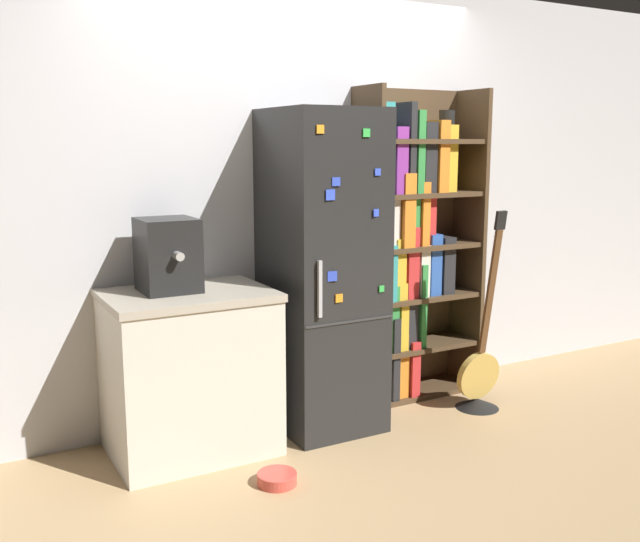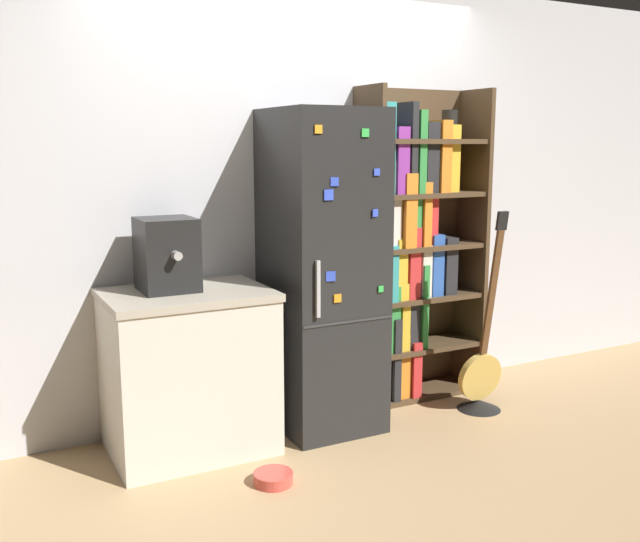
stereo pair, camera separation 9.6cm
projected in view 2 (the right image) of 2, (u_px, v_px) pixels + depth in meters
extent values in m
plane|color=tan|center=(332.00, 430.00, 4.10)|extent=(16.00, 16.00, 0.00)
cube|color=silver|center=(295.00, 199.00, 4.28)|extent=(8.00, 0.05, 2.60)
cube|color=black|center=(322.00, 271.00, 4.06)|extent=(0.56, 0.63, 1.82)
cube|color=#333333|center=(349.00, 322.00, 3.82)|extent=(0.54, 0.01, 0.01)
cube|color=#B2B2B7|center=(318.00, 289.00, 3.68)|extent=(0.02, 0.02, 0.30)
cube|color=blue|center=(375.00, 213.00, 3.78)|extent=(0.04, 0.02, 0.04)
cube|color=blue|center=(377.00, 172.00, 3.75)|extent=(0.04, 0.01, 0.04)
cube|color=green|center=(381.00, 289.00, 3.88)|extent=(0.04, 0.01, 0.03)
cube|color=orange|center=(338.00, 298.00, 3.76)|extent=(0.04, 0.01, 0.04)
cube|color=blue|center=(331.00, 276.00, 3.72)|extent=(0.05, 0.01, 0.05)
cube|color=green|center=(365.00, 133.00, 3.68)|extent=(0.04, 0.01, 0.04)
cube|color=blue|center=(335.00, 182.00, 3.64)|extent=(0.05, 0.01, 0.04)
cube|color=orange|center=(318.00, 129.00, 3.55)|extent=(0.04, 0.01, 0.04)
cube|color=blue|center=(329.00, 195.00, 3.64)|extent=(0.05, 0.01, 0.05)
cube|color=#4C3823|center=(368.00, 250.00, 4.35)|extent=(0.03, 0.34, 1.97)
cube|color=#4C3823|center=(471.00, 242.00, 4.71)|extent=(0.03, 0.34, 1.97)
cube|color=#4C3823|center=(407.00, 243.00, 4.67)|extent=(0.83, 0.03, 1.97)
cube|color=#4C3823|center=(418.00, 391.00, 4.70)|extent=(0.77, 0.31, 0.03)
cube|color=#4C3823|center=(419.00, 345.00, 4.65)|extent=(0.77, 0.31, 0.03)
cube|color=#4C3823|center=(420.00, 296.00, 4.59)|extent=(0.77, 0.31, 0.03)
cube|color=#4C3823|center=(421.00, 246.00, 4.53)|extent=(0.77, 0.31, 0.03)
cube|color=#4C3823|center=(423.00, 194.00, 4.47)|extent=(0.77, 0.31, 0.03)
cube|color=#4C3823|center=(424.00, 141.00, 4.41)|extent=(0.77, 0.31, 0.03)
cube|color=silver|center=(375.00, 360.00, 4.50)|extent=(0.08, 0.22, 0.49)
cube|color=#262628|center=(386.00, 356.00, 4.54)|extent=(0.05, 0.28, 0.53)
cube|color=orange|center=(395.00, 362.00, 4.58)|extent=(0.08, 0.24, 0.42)
cube|color=red|center=(406.00, 365.00, 4.62)|extent=(0.06, 0.27, 0.36)
cube|color=orange|center=(374.00, 320.00, 4.45)|extent=(0.05, 0.25, 0.40)
cube|color=#338C3F|center=(385.00, 317.00, 4.47)|extent=(0.08, 0.23, 0.42)
cube|color=gold|center=(396.00, 314.00, 4.52)|extent=(0.06, 0.25, 0.43)
cube|color=#262628|center=(405.00, 312.00, 4.55)|extent=(0.07, 0.23, 0.45)
cube|color=#338C3F|center=(413.00, 303.00, 4.58)|extent=(0.04, 0.29, 0.54)
cube|color=purple|center=(375.00, 257.00, 4.38)|extent=(0.05, 0.28, 0.54)
cube|color=teal|center=(384.00, 271.00, 4.42)|extent=(0.05, 0.27, 0.35)
cube|color=gold|center=(393.00, 268.00, 4.45)|extent=(0.07, 0.24, 0.38)
cube|color=red|center=(405.00, 262.00, 4.48)|extent=(0.08, 0.24, 0.45)
cube|color=silver|center=(416.00, 269.00, 4.54)|extent=(0.07, 0.25, 0.33)
cube|color=#2D59B2|center=(428.00, 264.00, 4.57)|extent=(0.08, 0.23, 0.39)
cube|color=#262628|center=(442.00, 264.00, 4.62)|extent=(0.09, 0.23, 0.37)
cube|color=silver|center=(376.00, 211.00, 4.33)|extent=(0.06, 0.26, 0.45)
cube|color=silver|center=(386.00, 204.00, 4.37)|extent=(0.07, 0.25, 0.53)
cube|color=orange|center=(399.00, 209.00, 4.40)|extent=(0.08, 0.29, 0.45)
cube|color=#338C3F|center=(408.00, 213.00, 4.45)|extent=(0.05, 0.24, 0.40)
cube|color=orange|center=(417.00, 213.00, 4.47)|extent=(0.05, 0.26, 0.40)
cube|color=red|center=(424.00, 213.00, 4.51)|extent=(0.06, 0.22, 0.39)
cube|color=teal|center=(378.00, 149.00, 4.28)|extent=(0.09, 0.26, 0.54)
cube|color=purple|center=(391.00, 160.00, 4.33)|extent=(0.08, 0.29, 0.40)
cube|color=#262628|center=(404.00, 148.00, 4.34)|extent=(0.04, 0.25, 0.55)
cube|color=#338C3F|center=(411.00, 152.00, 4.39)|extent=(0.05, 0.28, 0.50)
cube|color=#262628|center=(423.00, 157.00, 4.42)|extent=(0.09, 0.23, 0.43)
cube|color=orange|center=(435.00, 156.00, 4.46)|extent=(0.07, 0.26, 0.44)
cube|color=gold|center=(445.00, 158.00, 4.51)|extent=(0.07, 0.22, 0.42)
cylinder|color=black|center=(449.00, 125.00, 4.48)|extent=(0.10, 0.10, 0.18)
cube|color=beige|center=(189.00, 375.00, 3.79)|extent=(0.83, 0.62, 0.83)
cube|color=#B2A893|center=(186.00, 295.00, 3.71)|extent=(0.85, 0.64, 0.04)
cube|color=black|center=(167.00, 254.00, 3.69)|extent=(0.28, 0.30, 0.38)
cylinder|color=#A5A39E|center=(177.00, 256.00, 3.53)|extent=(0.04, 0.06, 0.04)
cone|color=black|center=(479.00, 404.00, 4.42)|extent=(0.27, 0.27, 0.06)
cylinder|color=gold|center=(480.00, 377.00, 4.39)|extent=(0.30, 0.09, 0.30)
cube|color=brown|center=(492.00, 293.00, 4.23)|extent=(0.04, 0.13, 0.77)
cube|color=black|center=(502.00, 221.00, 4.10)|extent=(0.07, 0.04, 0.11)
cylinder|color=#D84C3F|center=(273.00, 478.00, 3.45)|extent=(0.19, 0.19, 0.06)
torus|color=#D84C3F|center=(273.00, 474.00, 3.45)|extent=(0.20, 0.20, 0.01)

